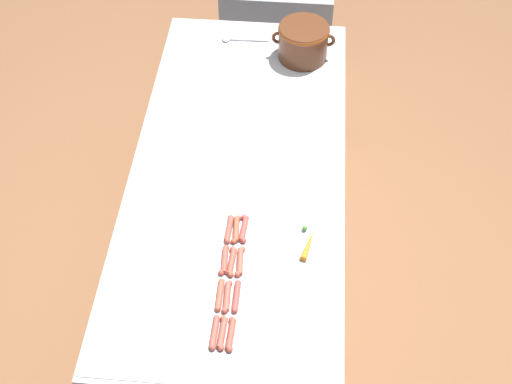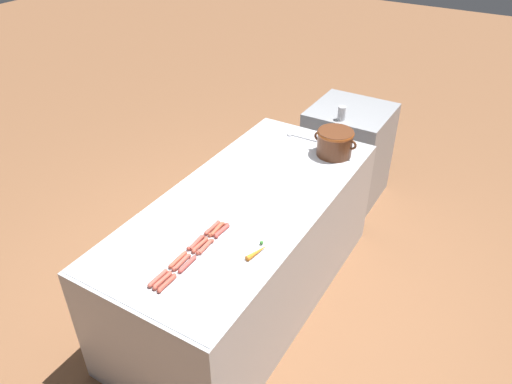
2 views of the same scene
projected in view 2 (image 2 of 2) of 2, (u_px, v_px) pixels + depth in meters
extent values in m
plane|color=brown|center=(248.00, 294.00, 3.78)|extent=(20.00, 20.00, 0.00)
cube|color=#ADAFB5|center=(247.00, 250.00, 3.52)|extent=(1.02, 2.30, 0.91)
cube|color=silver|center=(246.00, 198.00, 3.26)|extent=(1.00, 2.25, 0.00)
cube|color=#939599|center=(347.00, 153.00, 4.68)|extent=(0.71, 0.70, 0.92)
cylinder|color=#AB4D3F|center=(157.00, 278.00, 2.61)|extent=(0.03, 0.13, 0.03)
sphere|color=#AB4D3F|center=(150.00, 286.00, 2.57)|extent=(0.03, 0.03, 0.03)
sphere|color=#AB4D3F|center=(165.00, 271.00, 2.66)|extent=(0.03, 0.03, 0.03)
cylinder|color=#B8503A|center=(178.00, 260.00, 2.74)|extent=(0.03, 0.13, 0.03)
sphere|color=#B8503A|center=(170.00, 266.00, 2.69)|extent=(0.03, 0.03, 0.03)
sphere|color=#B8503A|center=(185.00, 253.00, 2.78)|extent=(0.03, 0.03, 0.03)
cylinder|color=#B64A3D|center=(196.00, 243.00, 2.86)|extent=(0.03, 0.13, 0.03)
sphere|color=#B64A3D|center=(189.00, 248.00, 2.82)|extent=(0.03, 0.03, 0.03)
sphere|color=#B64A3D|center=(203.00, 237.00, 2.90)|extent=(0.03, 0.03, 0.03)
cylinder|color=#AE4A3C|center=(212.00, 228.00, 2.98)|extent=(0.03, 0.13, 0.03)
sphere|color=#AE4A3C|center=(206.00, 234.00, 2.93)|extent=(0.03, 0.03, 0.03)
sphere|color=#AE4A3C|center=(218.00, 222.00, 3.02)|extent=(0.03, 0.03, 0.03)
cylinder|color=#B74E3E|center=(162.00, 280.00, 2.60)|extent=(0.03, 0.13, 0.03)
sphere|color=#B74E3E|center=(155.00, 288.00, 2.55)|extent=(0.03, 0.03, 0.03)
sphere|color=#B74E3E|center=(169.00, 273.00, 2.65)|extent=(0.03, 0.03, 0.03)
cylinder|color=#AF5141|center=(181.00, 262.00, 2.72)|extent=(0.03, 0.13, 0.03)
sphere|color=#AF5141|center=(174.00, 269.00, 2.67)|extent=(0.03, 0.03, 0.03)
sphere|color=#AF5141|center=(189.00, 256.00, 2.76)|extent=(0.03, 0.03, 0.03)
cylinder|color=#B14D3B|center=(200.00, 245.00, 2.84)|extent=(0.03, 0.13, 0.03)
sphere|color=#B14D3B|center=(194.00, 251.00, 2.79)|extent=(0.03, 0.03, 0.03)
sphere|color=#B14D3B|center=(206.00, 239.00, 2.89)|extent=(0.03, 0.03, 0.03)
cylinder|color=#B15238|center=(217.00, 229.00, 2.96)|extent=(0.03, 0.13, 0.03)
sphere|color=#B15238|center=(210.00, 235.00, 2.92)|extent=(0.03, 0.03, 0.03)
sphere|color=#B15238|center=(223.00, 224.00, 3.01)|extent=(0.03, 0.03, 0.03)
cylinder|color=#B74839|center=(167.00, 283.00, 2.58)|extent=(0.03, 0.13, 0.03)
sphere|color=#B74839|center=(159.00, 291.00, 2.54)|extent=(0.03, 0.03, 0.03)
sphere|color=#B74839|center=(174.00, 276.00, 2.63)|extent=(0.03, 0.03, 0.03)
cylinder|color=#B5453D|center=(187.00, 264.00, 2.71)|extent=(0.03, 0.13, 0.03)
sphere|color=#B5453D|center=(180.00, 271.00, 2.66)|extent=(0.03, 0.03, 0.03)
sphere|color=#B5453D|center=(194.00, 257.00, 2.75)|extent=(0.03, 0.03, 0.03)
cylinder|color=#B5503F|center=(205.00, 247.00, 2.83)|extent=(0.03, 0.13, 0.03)
sphere|color=#B5503F|center=(198.00, 253.00, 2.78)|extent=(0.03, 0.03, 0.03)
sphere|color=#B5503F|center=(212.00, 241.00, 2.87)|extent=(0.03, 0.03, 0.03)
cylinder|color=#B9463E|center=(222.00, 230.00, 2.95)|extent=(0.03, 0.13, 0.03)
sphere|color=#B9463E|center=(216.00, 236.00, 2.91)|extent=(0.03, 0.03, 0.03)
sphere|color=#B9463E|center=(227.00, 225.00, 3.00)|extent=(0.03, 0.03, 0.03)
cylinder|color=#562D19|center=(335.00, 143.00, 3.69)|extent=(0.27, 0.27, 0.20)
torus|color=brown|center=(336.00, 133.00, 3.64)|extent=(0.28, 0.28, 0.03)
torus|color=#562D19|center=(319.00, 136.00, 3.74)|extent=(0.08, 0.02, 0.08)
torus|color=#562D19|center=(352.00, 145.00, 3.62)|extent=(0.08, 0.02, 0.08)
cylinder|color=#B7B7BC|center=(304.00, 138.00, 3.96)|extent=(0.22, 0.02, 0.01)
ellipsoid|color=#B7B7BC|center=(290.00, 134.00, 4.01)|extent=(0.05, 0.07, 0.02)
cone|color=orange|center=(257.00, 252.00, 2.79)|extent=(0.07, 0.17, 0.03)
sphere|color=#387F2D|center=(261.00, 243.00, 2.85)|extent=(0.02, 0.02, 0.02)
cylinder|color=#BCBCC1|center=(342.00, 113.00, 4.20)|extent=(0.07, 0.07, 0.12)
cylinder|color=silver|center=(342.00, 107.00, 4.17)|extent=(0.06, 0.06, 0.00)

